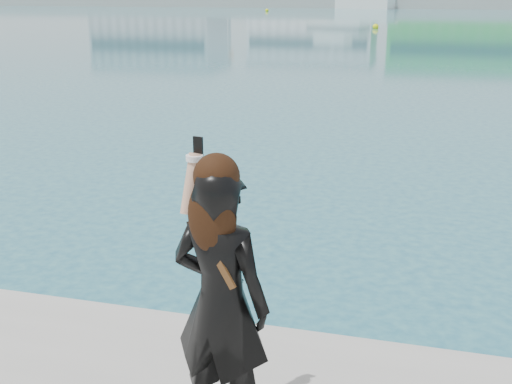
# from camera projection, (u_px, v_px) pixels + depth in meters

# --- Properties ---
(far_quay) EXTENTS (320.00, 40.00, 2.00)m
(far_quay) POSITION_uv_depth(u_px,v_px,m) (430.00, 1.00, 123.37)
(far_quay) COLOR #9E9E99
(far_quay) RESTS_ON ground
(buoy_far) EXTENTS (0.50, 0.50, 0.50)m
(buoy_far) POSITION_uv_depth(u_px,v_px,m) (267.00, 11.00, 93.99)
(buoy_far) COLOR #F1F30C
(buoy_far) RESTS_ON ground
(buoy_extra) EXTENTS (0.50, 0.50, 0.50)m
(buoy_extra) POSITION_uv_depth(u_px,v_px,m) (375.00, 29.00, 53.11)
(buoy_extra) COLOR #F1F30C
(buoy_extra) RESTS_ON ground
(woman) EXTENTS (0.61, 0.46, 1.59)m
(woman) POSITION_uv_depth(u_px,v_px,m) (220.00, 296.00, 3.33)
(woman) COLOR black
(woman) RESTS_ON near_quay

